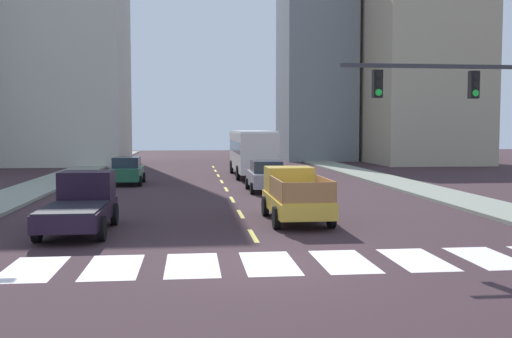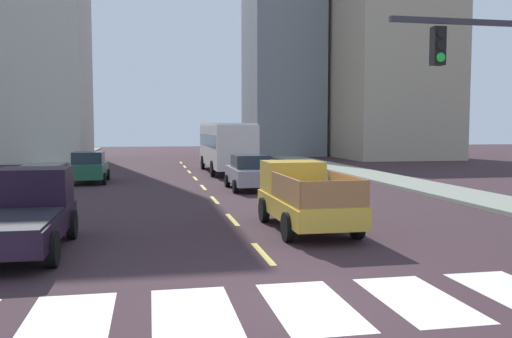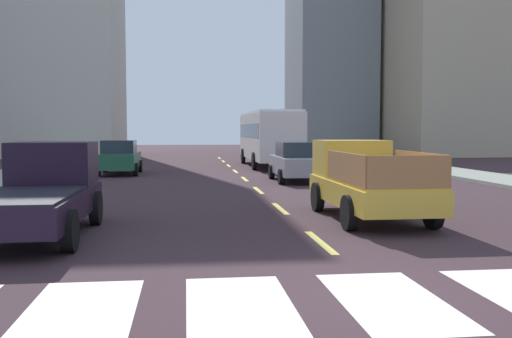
# 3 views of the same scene
# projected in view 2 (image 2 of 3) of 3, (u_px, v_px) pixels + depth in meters

# --- Properties ---
(ground_plane) EXTENTS (160.00, 160.00, 0.00)m
(ground_plane) POSITION_uv_depth(u_px,v_px,m) (310.00, 306.00, 9.40)
(ground_plane) COLOR #362429
(sidewalk_right) EXTENTS (2.91, 110.00, 0.15)m
(sidewalk_right) POSITION_uv_depth(u_px,v_px,m) (410.00, 184.00, 29.09)
(sidewalk_right) COLOR gray
(sidewalk_right) RESTS_ON ground
(crosswalk_stripe_2) EXTENTS (1.37, 2.83, 0.01)m
(crosswalk_stripe_2) POSITION_uv_depth(u_px,v_px,m) (67.00, 322.00, 8.64)
(crosswalk_stripe_2) COLOR silver
(crosswalk_stripe_2) RESTS_ON ground
(crosswalk_stripe_3) EXTENTS (1.37, 2.83, 0.01)m
(crosswalk_stripe_3) POSITION_uv_depth(u_px,v_px,m) (194.00, 313.00, 9.02)
(crosswalk_stripe_3) COLOR silver
(crosswalk_stripe_3) RESTS_ON ground
(crosswalk_stripe_4) EXTENTS (1.37, 2.83, 0.01)m
(crosswalk_stripe_4) POSITION_uv_depth(u_px,v_px,m) (310.00, 306.00, 9.40)
(crosswalk_stripe_4) COLOR silver
(crosswalk_stripe_4) RESTS_ON ground
(crosswalk_stripe_5) EXTENTS (1.37, 2.83, 0.01)m
(crosswalk_stripe_5) POSITION_uv_depth(u_px,v_px,m) (417.00, 299.00, 9.78)
(crosswalk_stripe_5) COLOR silver
(crosswalk_stripe_5) RESTS_ON ground
(lane_dash_0) EXTENTS (0.16, 2.40, 0.01)m
(lane_dash_0) POSITION_uv_depth(u_px,v_px,m) (263.00, 253.00, 13.31)
(lane_dash_0) COLOR #DBC551
(lane_dash_0) RESTS_ON ground
(lane_dash_1) EXTENTS (0.16, 2.40, 0.01)m
(lane_dash_1) POSITION_uv_depth(u_px,v_px,m) (232.00, 219.00, 18.21)
(lane_dash_1) COLOR #DBC551
(lane_dash_1) RESTS_ON ground
(lane_dash_2) EXTENTS (0.16, 2.40, 0.01)m
(lane_dash_2) POSITION_uv_depth(u_px,v_px,m) (215.00, 200.00, 23.10)
(lane_dash_2) COLOR #DBC551
(lane_dash_2) RESTS_ON ground
(lane_dash_3) EXTENTS (0.16, 2.40, 0.01)m
(lane_dash_3) POSITION_uv_depth(u_px,v_px,m) (203.00, 187.00, 27.99)
(lane_dash_3) COLOR #DBC551
(lane_dash_3) RESTS_ON ground
(lane_dash_4) EXTENTS (0.16, 2.40, 0.01)m
(lane_dash_4) POSITION_uv_depth(u_px,v_px,m) (195.00, 178.00, 32.89)
(lane_dash_4) COLOR #DBC551
(lane_dash_4) RESTS_ON ground
(lane_dash_5) EXTENTS (0.16, 2.40, 0.01)m
(lane_dash_5) POSITION_uv_depth(u_px,v_px,m) (189.00, 172.00, 37.78)
(lane_dash_5) COLOR #DBC551
(lane_dash_5) RESTS_ON ground
(lane_dash_6) EXTENTS (0.16, 2.40, 0.01)m
(lane_dash_6) POSITION_uv_depth(u_px,v_px,m) (185.00, 167.00, 42.67)
(lane_dash_6) COLOR #DBC551
(lane_dash_6) RESTS_ON ground
(lane_dash_7) EXTENTS (0.16, 2.40, 0.01)m
(lane_dash_7) POSITION_uv_depth(u_px,v_px,m) (181.00, 163.00, 47.57)
(lane_dash_7) COLOR #DBC551
(lane_dash_7) RESTS_ON ground
(pickup_stakebed) EXTENTS (2.18, 5.20, 1.96)m
(pickup_stakebed) POSITION_uv_depth(u_px,v_px,m) (303.00, 197.00, 16.76)
(pickup_stakebed) COLOR gold
(pickup_stakebed) RESTS_ON ground
(pickup_dark) EXTENTS (2.18, 5.20, 1.96)m
(pickup_dark) POSITION_uv_depth(u_px,v_px,m) (25.00, 213.00, 13.77)
(pickup_dark) COLOR black
(pickup_dark) RESTS_ON ground
(city_bus) EXTENTS (2.72, 10.80, 3.32)m
(city_bus) POSITION_uv_depth(u_px,v_px,m) (226.00, 144.00, 36.97)
(city_bus) COLOR beige
(city_bus) RESTS_ON ground
(sedan_mid) EXTENTS (2.02, 4.40, 1.72)m
(sedan_mid) POSITION_uv_depth(u_px,v_px,m) (249.00, 172.00, 26.91)
(sedan_mid) COLOR gray
(sedan_mid) RESTS_ON ground
(sedan_near_right) EXTENTS (2.02, 4.40, 1.72)m
(sedan_near_right) POSITION_uv_depth(u_px,v_px,m) (89.00, 167.00, 30.34)
(sedan_near_right) COLOR #1D5337
(sedan_near_right) RESTS_ON ground
(block_mid_right) EXTENTS (10.32, 11.49, 26.83)m
(block_mid_right) POSITION_uv_depth(u_px,v_px,m) (392.00, 23.00, 54.12)
(block_mid_right) COLOR tan
(block_mid_right) RESTS_ON ground
(block_low_left) EXTENTS (7.43, 9.61, 22.34)m
(block_low_left) POSITION_uv_depth(u_px,v_px,m) (282.00, 54.00, 60.15)
(block_low_left) COLOR gray
(block_low_left) RESTS_ON ground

